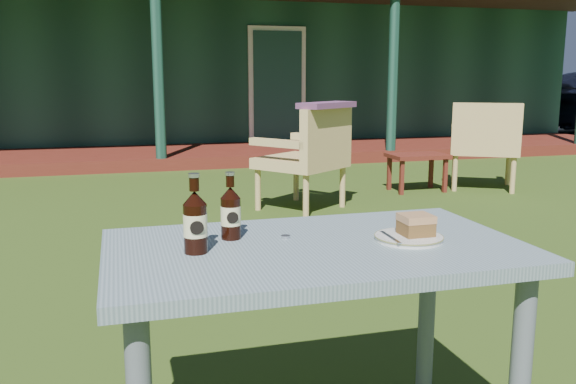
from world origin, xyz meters
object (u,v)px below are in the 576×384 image
object	(u,v)px
cafe_table	(316,278)
cake_slice	(416,225)
armchair_left	(309,153)
side_table	(417,159)
cola_bottle_far	(195,221)
plate	(409,237)
cola_bottle_near	(231,212)
armchair_right	(485,141)

from	to	relation	value
cafe_table	cake_slice	distance (m)	0.34
armchair_left	side_table	world-z (taller)	armchair_left
cafe_table	cola_bottle_far	distance (m)	0.39
side_table	armchair_left	bearing A→B (deg)	-157.32
cola_bottle_far	armchair_left	size ratio (longest dim) A/B	0.24
cola_bottle_far	cake_slice	bearing A→B (deg)	-3.12
plate	cola_bottle_far	bearing A→B (deg)	176.38
cola_bottle_near	armchair_left	size ratio (longest dim) A/B	0.22
plate	cake_slice	distance (m)	0.04
cake_slice	armchair_left	size ratio (longest dim) A/B	0.10
cake_slice	cola_bottle_near	xyz separation A→B (m)	(-0.53, 0.16, 0.04)
plate	cola_bottle_near	size ratio (longest dim) A/B	1.01
plate	cake_slice	xyz separation A→B (m)	(0.02, 0.00, 0.04)
armchair_left	side_table	bearing A→B (deg)	22.68
side_table	cola_bottle_far	bearing A→B (deg)	-124.48
cake_slice	cafe_table	bearing A→B (deg)	174.84
plate	armchair_right	xyz separation A→B (m)	(2.97, 4.10, -0.20)
cola_bottle_near	cola_bottle_far	world-z (taller)	cola_bottle_far
cake_slice	side_table	distance (m)	4.76
armchair_right	side_table	world-z (taller)	armchair_right
cola_bottle_near	cola_bottle_far	bearing A→B (deg)	-135.02
cola_bottle_far	side_table	size ratio (longest dim) A/B	0.37
armchair_left	cola_bottle_near	bearing A→B (deg)	-111.26
cafe_table	armchair_left	size ratio (longest dim) A/B	1.27
plate	cola_bottle_near	xyz separation A→B (m)	(-0.51, 0.16, 0.07)
cafe_table	cola_bottle_near	size ratio (longest dim) A/B	5.92
cafe_table	plate	bearing A→B (deg)	-6.45
cola_bottle_far	plate	bearing A→B (deg)	-3.62
plate	side_table	xyz separation A→B (m)	(2.23, 4.20, -0.39)
cola_bottle_far	side_table	xyz separation A→B (m)	(2.86, 4.16, -0.47)
armchair_right	plate	bearing A→B (deg)	-125.87
plate	cola_bottle_near	world-z (taller)	cola_bottle_near
plate	cake_slice	bearing A→B (deg)	9.82
cola_bottle_far	armchair_right	bearing A→B (deg)	48.52
plate	armchair_left	distance (m)	3.72
cola_bottle_near	side_table	bearing A→B (deg)	55.89
cola_bottle_far	armchair_right	size ratio (longest dim) A/B	0.24
cola_bottle_near	side_table	size ratio (longest dim) A/B	0.34
cafe_table	cola_bottle_far	size ratio (longest dim) A/B	5.41
cafe_table	cola_bottle_far	world-z (taller)	cola_bottle_far
cafe_table	plate	world-z (taller)	plate
plate	armchair_right	world-z (taller)	armchair_right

